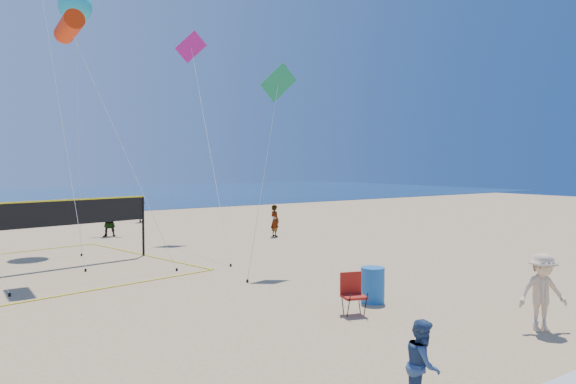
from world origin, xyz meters
TOP-DOWN VIEW (x-y plane):
  - bystander_a at (1.38, -1.48)m, footprint 0.90×0.88m
  - bystander_b at (6.97, -0.26)m, footprint 1.37×1.17m
  - far_person_1 at (4.07, 22.68)m, footprint 1.76×1.24m
  - far_person_2 at (11.32, 17.45)m, footprint 0.44×0.64m
  - far_person_4 at (8.10, 28.63)m, footprint 0.84×1.09m
  - camp_chair at (4.29, 3.44)m, footprint 0.73×0.85m
  - trash_barrel at (5.58, 4.01)m, footprint 0.86×0.86m
  - volleyball_net at (-1.39, 14.75)m, footprint 11.14×11.02m
  - kite_2 at (-0.13, 13.64)m, footprint 3.54×2.99m
  - kite_4 at (6.38, 10.02)m, footprint 3.26×1.94m
  - kite_5 at (7.71, 19.84)m, footprint 3.75×9.49m
  - kite_7 at (1.95, 20.61)m, footprint 1.92×4.62m

SIDE VIEW (x-z plane):
  - trash_barrel at x=5.58m, z-range 0.00..1.01m
  - camp_chair at x=4.29m, z-range 0.01..1.22m
  - bystander_a at x=1.38m, z-range 0.00..1.46m
  - far_person_4 at x=8.10m, z-range 0.00..1.48m
  - far_person_2 at x=11.32m, z-range 0.00..1.71m
  - far_person_1 at x=4.07m, z-range 0.00..1.83m
  - bystander_b at x=6.97m, z-range 0.00..1.84m
  - volleyball_net at x=-1.39m, z-range 0.49..3.07m
  - kite_4 at x=6.38m, z-range 2.73..10.48m
  - kite_2 at x=-0.13m, z-range 4.16..13.47m
  - kite_5 at x=7.71m, z-range 4.05..15.11m
  - kite_7 at x=1.95m, z-range 5.33..17.54m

